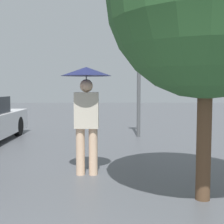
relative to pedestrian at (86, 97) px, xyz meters
name	(u,v)px	position (x,y,z in m)	size (l,w,h in m)	color
pedestrian	(86,97)	(0.00, 0.00, 0.00)	(0.90, 0.90, 1.96)	beige
street_lamp	(139,48)	(1.34, 4.34, 1.41)	(0.39, 0.39, 3.86)	#515456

